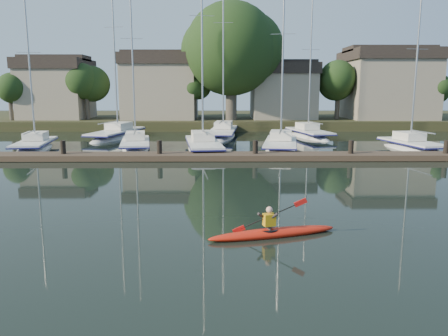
{
  "coord_description": "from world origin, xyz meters",
  "views": [
    {
      "loc": [
        0.81,
        -13.04,
        4.36
      ],
      "look_at": [
        0.95,
        4.37,
        1.2
      ],
      "focal_mm": 35.0,
      "sensor_mm": 36.0,
      "label": 1
    }
  ],
  "objects_px": {
    "kayak": "(272,231)",
    "sailboat_7": "(309,139)",
    "sailboat_0": "(35,152)",
    "sailboat_4": "(411,153)",
    "sailboat_3": "(280,152)",
    "sailboat_1": "(136,151)",
    "sailboat_2": "(203,153)",
    "sailboat_5": "(117,140)",
    "dock": "(208,156)",
    "sailboat_6": "(223,138)"
  },
  "relations": [
    {
      "from": "sailboat_2",
      "to": "sailboat_7",
      "type": "relative_size",
      "value": 1.18
    },
    {
      "from": "sailboat_1",
      "to": "sailboat_5",
      "type": "xyz_separation_m",
      "value": [
        -3.07,
        7.16,
        -0.02
      ]
    },
    {
      "from": "sailboat_2",
      "to": "sailboat_4",
      "type": "xyz_separation_m",
      "value": [
        15.16,
        0.02,
        -0.0
      ]
    },
    {
      "from": "dock",
      "to": "sailboat_6",
      "type": "height_order",
      "value": "sailboat_6"
    },
    {
      "from": "sailboat_5",
      "to": "sailboat_2",
      "type": "bearing_deg",
      "value": -33.36
    },
    {
      "from": "sailboat_0",
      "to": "sailboat_3",
      "type": "distance_m",
      "value": 18.01
    },
    {
      "from": "sailboat_0",
      "to": "sailboat_1",
      "type": "relative_size",
      "value": 0.88
    },
    {
      "from": "sailboat_7",
      "to": "sailboat_0",
      "type": "bearing_deg",
      "value": -170.58
    },
    {
      "from": "sailboat_0",
      "to": "sailboat_3",
      "type": "height_order",
      "value": "sailboat_3"
    },
    {
      "from": "sailboat_6",
      "to": "sailboat_7",
      "type": "xyz_separation_m",
      "value": [
        7.92,
        -0.77,
        0.0
      ]
    },
    {
      "from": "sailboat_0",
      "to": "sailboat_1",
      "type": "distance_m",
      "value": 7.3
    },
    {
      "from": "sailboat_3",
      "to": "sailboat_6",
      "type": "height_order",
      "value": "sailboat_6"
    },
    {
      "from": "sailboat_4",
      "to": "dock",
      "type": "bearing_deg",
      "value": -173.55
    },
    {
      "from": "sailboat_2",
      "to": "sailboat_5",
      "type": "bearing_deg",
      "value": 127.9
    },
    {
      "from": "sailboat_1",
      "to": "sailboat_7",
      "type": "relative_size",
      "value": 1.01
    },
    {
      "from": "sailboat_5",
      "to": "sailboat_4",
      "type": "bearing_deg",
      "value": -7.57
    },
    {
      "from": "sailboat_3",
      "to": "sailboat_7",
      "type": "distance_m",
      "value": 9.28
    },
    {
      "from": "sailboat_5",
      "to": "sailboat_1",
      "type": "bearing_deg",
      "value": -55.11
    },
    {
      "from": "kayak",
      "to": "sailboat_4",
      "type": "height_order",
      "value": "sailboat_4"
    },
    {
      "from": "kayak",
      "to": "sailboat_7",
      "type": "height_order",
      "value": "sailboat_7"
    },
    {
      "from": "sailboat_0",
      "to": "sailboat_4",
      "type": "relative_size",
      "value": 0.97
    },
    {
      "from": "sailboat_2",
      "to": "sailboat_1",
      "type": "bearing_deg",
      "value": 161.75
    },
    {
      "from": "sailboat_3",
      "to": "sailboat_7",
      "type": "height_order",
      "value": "sailboat_3"
    },
    {
      "from": "sailboat_3",
      "to": "sailboat_4",
      "type": "height_order",
      "value": "sailboat_3"
    },
    {
      "from": "sailboat_4",
      "to": "sailboat_1",
      "type": "bearing_deg",
      "value": 167.41
    },
    {
      "from": "sailboat_4",
      "to": "sailboat_6",
      "type": "xyz_separation_m",
      "value": [
        -13.67,
        9.43,
        -0.0
      ]
    },
    {
      "from": "sailboat_2",
      "to": "sailboat_3",
      "type": "distance_m",
      "value": 5.64
    },
    {
      "from": "sailboat_1",
      "to": "sailboat_2",
      "type": "bearing_deg",
      "value": -20.7
    },
    {
      "from": "sailboat_4",
      "to": "sailboat_7",
      "type": "height_order",
      "value": "sailboat_7"
    },
    {
      "from": "kayak",
      "to": "sailboat_2",
      "type": "height_order",
      "value": "sailboat_2"
    },
    {
      "from": "dock",
      "to": "sailboat_1",
      "type": "height_order",
      "value": "sailboat_1"
    },
    {
      "from": "sailboat_3",
      "to": "sailboat_2",
      "type": "bearing_deg",
      "value": -168.59
    },
    {
      "from": "sailboat_2",
      "to": "sailboat_3",
      "type": "height_order",
      "value": "sailboat_2"
    },
    {
      "from": "sailboat_0",
      "to": "sailboat_7",
      "type": "height_order",
      "value": "sailboat_7"
    },
    {
      "from": "sailboat_1",
      "to": "sailboat_0",
      "type": "bearing_deg",
      "value": 174.07
    },
    {
      "from": "sailboat_5",
      "to": "sailboat_3",
      "type": "bearing_deg",
      "value": -18.33
    },
    {
      "from": "sailboat_0",
      "to": "sailboat_6",
      "type": "height_order",
      "value": "sailboat_6"
    },
    {
      "from": "dock",
      "to": "sailboat_3",
      "type": "xyz_separation_m",
      "value": [
        5.2,
        4.47,
        -0.42
      ]
    },
    {
      "from": "kayak",
      "to": "sailboat_1",
      "type": "bearing_deg",
      "value": 95.98
    },
    {
      "from": "kayak",
      "to": "sailboat_7",
      "type": "xyz_separation_m",
      "value": [
        6.61,
        27.48,
        -0.36
      ]
    },
    {
      "from": "sailboat_2",
      "to": "sailboat_5",
      "type": "xyz_separation_m",
      "value": [
        -8.16,
        8.17,
        -0.01
      ]
    },
    {
      "from": "sailboat_4",
      "to": "sailboat_5",
      "type": "bearing_deg",
      "value": 150.93
    },
    {
      "from": "sailboat_3",
      "to": "sailboat_0",
      "type": "bearing_deg",
      "value": -171.75
    },
    {
      "from": "sailboat_0",
      "to": "dock",
      "type": "bearing_deg",
      "value": -30.08
    },
    {
      "from": "sailboat_2",
      "to": "sailboat_3",
      "type": "xyz_separation_m",
      "value": [
        5.63,
        0.2,
        -0.01
      ]
    },
    {
      "from": "kayak",
      "to": "sailboat_5",
      "type": "xyz_separation_m",
      "value": [
        -10.95,
        26.96,
        -0.37
      ]
    },
    {
      "from": "sailboat_0",
      "to": "sailboat_2",
      "type": "distance_m",
      "value": 12.38
    },
    {
      "from": "sailboat_1",
      "to": "sailboat_5",
      "type": "bearing_deg",
      "value": 103.71
    },
    {
      "from": "sailboat_4",
      "to": "sailboat_3",
      "type": "bearing_deg",
      "value": 169.12
    },
    {
      "from": "sailboat_3",
      "to": "sailboat_4",
      "type": "relative_size",
      "value": 1.14
    }
  ]
}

